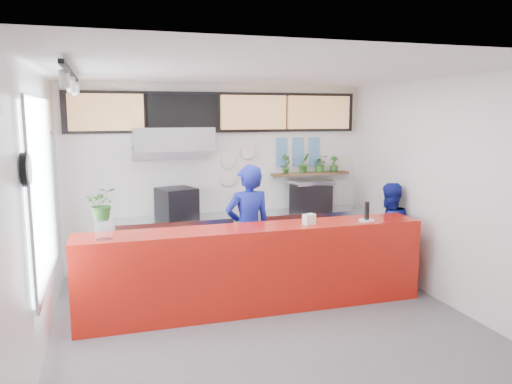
{
  "coord_description": "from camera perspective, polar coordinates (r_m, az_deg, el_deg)",
  "views": [
    {
      "loc": [
        -1.8,
        -5.55,
        2.52
      ],
      "look_at": [
        0.1,
        0.7,
        1.5
      ],
      "focal_mm": 35.0,
      "sensor_mm": 36.0,
      "label": 1
    }
  ],
  "objects": [
    {
      "name": "espresso_machine",
      "position": [
        8.55,
        6.26,
        -0.52
      ],
      "size": [
        0.86,
        0.75,
        0.46
      ],
      "primitive_type": "cube",
      "rotation": [
        0.0,
        0.0,
        -0.39
      ],
      "color": "black",
      "rests_on": "right_bench"
    },
    {
      "name": "track_rail",
      "position": [
        5.57,
        -20.47,
        12.65
      ],
      "size": [
        0.05,
        2.4,
        0.04
      ],
      "primitive_type": "cube",
      "color": "black",
      "rests_on": "ceiling"
    },
    {
      "name": "photo_frame_d",
      "position": [
        8.57,
        2.94,
        3.71
      ],
      "size": [
        0.2,
        0.02,
        0.25
      ],
      "primitive_type": "cube",
      "color": "#598CBF",
      "rests_on": "wall_back"
    },
    {
      "name": "espresso_tray",
      "position": [
        8.51,
        6.29,
        1.14
      ],
      "size": [
        0.74,
        0.54,
        0.06
      ],
      "primitive_type": "cube",
      "rotation": [
        0.0,
        0.0,
        0.09
      ],
      "color": "#B2B5BA",
      "rests_on": "espresso_machine"
    },
    {
      "name": "menu_board_mid_left",
      "position": [
        8.02,
        -8.34,
        9.0
      ],
      "size": [
        1.1,
        0.1,
        0.55
      ],
      "primitive_type": "cube",
      "color": "black",
      "rests_on": "wall_back"
    },
    {
      "name": "prep_bench",
      "position": [
        8.08,
        -9.29,
        -6.08
      ],
      "size": [
        1.8,
        0.6,
        0.9
      ],
      "primitive_type": "cube",
      "color": "#B2B5BA",
      "rests_on": "ground"
    },
    {
      "name": "wall_back",
      "position": [
        8.31,
        -4.27,
        1.8
      ],
      "size": [
        5.0,
        0.0,
        5.0
      ],
      "primitive_type": "plane",
      "rotation": [
        1.57,
        0.0,
        0.0
      ],
      "color": "white",
      "rests_on": "ground"
    },
    {
      "name": "herb_b",
      "position": [
        8.64,
        5.55,
        3.34
      ],
      "size": [
        0.22,
        0.2,
        0.34
      ],
      "primitive_type": "imported",
      "rotation": [
        0.0,
        0.0,
        0.27
      ],
      "color": "#2E6623",
      "rests_on": "herb_shelf"
    },
    {
      "name": "herb_a",
      "position": [
        8.52,
        3.46,
        3.26
      ],
      "size": [
        0.21,
        0.18,
        0.34
      ],
      "primitive_type": "imported",
      "rotation": [
        0.0,
        0.0,
        0.37
      ],
      "color": "#2E6623",
      "rests_on": "herb_shelf"
    },
    {
      "name": "ceiling",
      "position": [
        5.85,
        1.09,
        13.58
      ],
      "size": [
        5.0,
        5.0,
        0.0
      ],
      "primitive_type": "plane",
      "rotation": [
        3.14,
        0.0,
        0.0
      ],
      "color": "silver"
    },
    {
      "name": "wall_left",
      "position": [
        5.69,
        -23.7,
        -2.22
      ],
      "size": [
        0.0,
        5.0,
        5.0
      ],
      "primitive_type": "plane",
      "rotation": [
        1.57,
        0.0,
        1.57
      ],
      "color": "white",
      "rests_on": "ground"
    },
    {
      "name": "dec_plate_c",
      "position": [
        8.32,
        -3.22,
        1.48
      ],
      "size": [
        0.24,
        0.03,
        0.24
      ],
      "primitive_type": "cylinder",
      "rotation": [
        1.57,
        0.0,
        0.0
      ],
      "color": "silver",
      "rests_on": "wall_back"
    },
    {
      "name": "napkin_holder",
      "position": [
        6.53,
        6.07,
        -3.12
      ],
      "size": [
        0.18,
        0.14,
        0.14
      ],
      "primitive_type": "cube",
      "rotation": [
        0.0,
        0.0,
        0.3
      ],
      "color": "white",
      "rests_on": "service_counter"
    },
    {
      "name": "dec_plate_b",
      "position": [
        8.37,
        -1.23,
        2.91
      ],
      "size": [
        0.24,
        0.03,
        0.24
      ],
      "primitive_type": "cylinder",
      "rotation": [
        1.57,
        0.0,
        0.0
      ],
      "color": "silver",
      "rests_on": "wall_back"
    },
    {
      "name": "hood_lip",
      "position": [
        7.78,
        -9.51,
        4.56
      ],
      "size": [
        1.2,
        0.69,
        0.31
      ],
      "primitive_type": "cube",
      "rotation": [
        -0.35,
        0.0,
        0.0
      ],
      "color": "#B2B5BA",
      "rests_on": "ceiling"
    },
    {
      "name": "basil_vase",
      "position": [
        5.94,
        -17.16,
        -1.29
      ],
      "size": [
        0.36,
        0.31,
        0.38
      ],
      "primitive_type": "imported",
      "rotation": [
        0.0,
        0.0,
        0.04
      ],
      "color": "#2E6623",
      "rests_on": "glass_vase"
    },
    {
      "name": "staff_center",
      "position": [
        7.01,
        -0.89,
        -4.33
      ],
      "size": [
        0.7,
        0.49,
        1.84
      ],
      "primitive_type": "imported",
      "rotation": [
        0.0,
        0.0,
        3.21
      ],
      "color": "navy",
      "rests_on": "ground"
    },
    {
      "name": "service_counter",
      "position": [
        6.52,
        -0.07,
        -8.71
      ],
      "size": [
        4.5,
        0.6,
        1.1
      ],
      "primitive_type": "cube",
      "color": "red",
      "rests_on": "ground"
    },
    {
      "name": "staff_right",
      "position": [
        7.86,
        14.86,
        -4.43
      ],
      "size": [
        0.74,
        0.58,
        1.5
      ],
      "primitive_type": "imported",
      "rotation": [
        0.0,
        0.0,
        3.16
      ],
      "color": "navy",
      "rests_on": "ground"
    },
    {
      "name": "extraction_hood",
      "position": [
        7.77,
        -9.55,
        6.03
      ],
      "size": [
        1.2,
        0.7,
        0.35
      ],
      "primitive_type": "cube",
      "color": "#B2B5BA",
      "rests_on": "ceiling"
    },
    {
      "name": "dec_plate_d",
      "position": [
        8.37,
        -0.91,
        4.63
      ],
      "size": [
        0.24,
        0.03,
        0.24
      ],
      "primitive_type": "cylinder",
      "rotation": [
        1.57,
        0.0,
        0.0
      ],
      "color": "silver",
      "rests_on": "wall_back"
    },
    {
      "name": "window_frame",
      "position": [
        5.94,
        -23.02,
        0.23
      ],
      "size": [
        0.03,
        2.3,
        2.0
      ],
      "primitive_type": "cube",
      "color": "#B2B5BA",
      "rests_on": "wall_left"
    },
    {
      "name": "photo_frame_b",
      "position": [
        8.66,
        4.83,
        5.4
      ],
      "size": [
        0.2,
        0.02,
        0.25
      ],
      "primitive_type": "cube",
      "color": "#598CBF",
      "rests_on": "wall_back"
    },
    {
      "name": "panini_oven",
      "position": [
        7.94,
        -9.06,
        -1.25
      ],
      "size": [
        0.67,
        0.67,
        0.48
      ],
      "primitive_type": "cube",
      "rotation": [
        0.0,
        0.0,
        0.33
      ],
      "color": "black",
      "rests_on": "prep_bench"
    },
    {
      "name": "photo_frame_c",
      "position": [
        8.77,
        6.66,
        5.42
      ],
      "size": [
        0.2,
        0.02,
        0.25
      ],
      "primitive_type": "cube",
      "color": "#598CBF",
      "rests_on": "wall_back"
    },
    {
      "name": "right_bench",
      "position": [
        8.67,
        6.0,
        -4.98
      ],
      "size": [
        1.8,
        0.6,
        0.9
      ],
      "primitive_type": "cube",
      "color": "#B2B5BA",
      "rests_on": "ground"
    },
    {
      "name": "menu_board_far_left",
      "position": [
        7.93,
        -16.75,
        8.72
      ],
      "size": [
        1.1,
        0.1,
        0.55
      ],
      "primitive_type": "cube",
      "color": "tan",
      "rests_on": "wall_back"
    },
    {
      "name": "pepper_mill",
      "position": [
        6.86,
        12.57,
        -2.12
      ],
      "size": [
        0.06,
        0.06,
        0.25
      ],
      "primitive_type": "cylinder",
      "rotation": [
        0.0,
        0.0,
        0.02
      ],
      "color": "black",
      "rests_on": "white_plate"
    },
    {
      "name": "floor",
      "position": [
        6.36,
        1.0,
        -14.49
      ],
      "size": [
        5.0,
        5.0,
        0.0
      ],
      "primitive_type": "plane",
      "color": "slate",
      "rests_on": "ground"
    },
    {
      "name": "wall_clock_face",
      "position": [
        4.72,
        -24.52,
        2.35
      ],
      "size": [
        0.02,
        0.26,
        0.26
      ],
      "primitive_type": "cylinder",
      "rotation": [
        0.0,
        1.57,
        0.0
      ],
      "color": "white",
      "rests_on": "wall_left"
    },
    {
      "name": "white_plate",
      "position": [
        6.88,
        12.53,
        -3.18
      ],
      "size": [
        0.22,
        0.22,
        0.02
      ],
      "primitive_type": "cylinder",
      "rotation": [
        0.0,
        0.0,
        0.01
      ],
      "color": "white",
      "rests_on": "service_counter"
    },
    {
      "name": "menu_board_mid_right",
      "position": [
        8.28,
        -0.27,
        9.09
      ],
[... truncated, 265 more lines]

